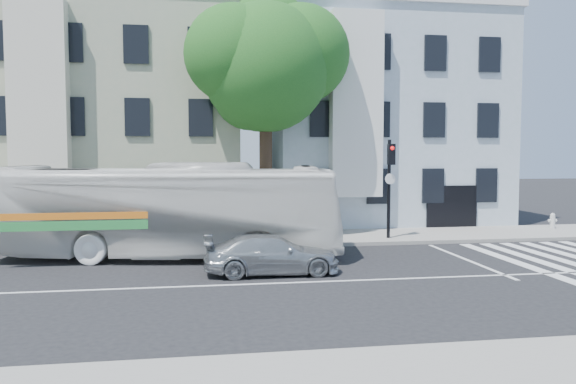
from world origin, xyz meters
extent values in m
plane|color=black|center=(0.00, 0.00, 0.00)|extent=(120.00, 120.00, 0.00)
cube|color=gray|center=(0.00, 8.00, 0.07)|extent=(80.00, 4.00, 0.15)
cube|color=#969F85|center=(-7.00, 15.00, 5.50)|extent=(12.00, 10.00, 11.00)
cube|color=#A3B7C2|center=(7.00, 15.00, 5.50)|extent=(12.00, 10.00, 11.00)
cylinder|color=#2D2116|center=(0.00, 8.50, 2.60)|extent=(0.56, 0.56, 5.20)
sphere|color=#184B19|center=(0.00, 8.50, 7.50)|extent=(5.60, 5.60, 5.60)
sphere|color=#184B19|center=(1.60, 8.90, 8.20)|extent=(4.40, 4.40, 4.40)
sphere|color=#184B19|center=(-1.40, 8.20, 8.00)|extent=(4.20, 4.20, 4.20)
sphere|color=#184B19|center=(0.30, 9.70, 9.20)|extent=(3.80, 3.80, 3.80)
sphere|color=#184B19|center=(-0.60, 9.10, 6.50)|extent=(3.40, 3.40, 3.40)
imported|color=silver|center=(-3.99, 4.55, 1.73)|extent=(4.79, 12.72, 3.46)
imported|color=#B3B7BA|center=(-0.66, 1.32, 0.62)|extent=(1.74, 4.26, 1.24)
cylinder|color=black|center=(5.13, 7.00, 2.18)|extent=(0.15, 0.15, 4.37)
cube|color=black|center=(5.13, 6.75, 3.74)|extent=(0.31, 0.25, 0.88)
sphere|color=red|center=(5.13, 6.62, 4.00)|extent=(0.17, 0.17, 0.17)
cylinder|color=white|center=(5.13, 6.85, 2.70)|extent=(0.46, 0.06, 0.46)
cylinder|color=silver|center=(14.00, 8.68, 0.45)|extent=(0.24, 0.24, 0.61)
sphere|color=silver|center=(14.00, 8.68, 0.79)|extent=(0.22, 0.22, 0.22)
cylinder|color=silver|center=(14.00, 8.68, 0.54)|extent=(0.41, 0.17, 0.14)
camera|label=1|loc=(-2.85, -16.00, 3.81)|focal=35.00mm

